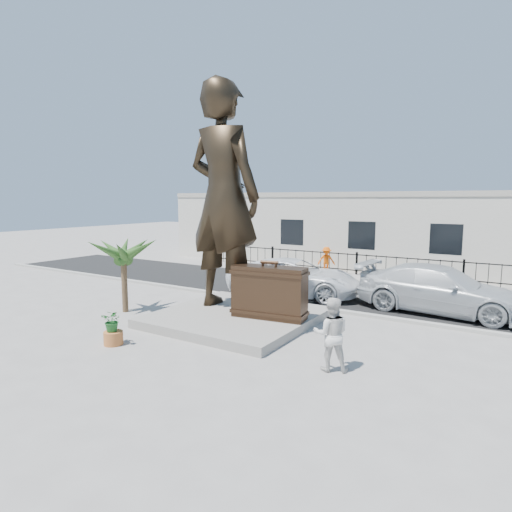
{
  "coord_description": "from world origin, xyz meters",
  "views": [
    {
      "loc": [
        7.83,
        -10.56,
        4.27
      ],
      "look_at": [
        0.0,
        2.0,
        2.3
      ],
      "focal_mm": 30.0,
      "sensor_mm": 36.0,
      "label": 1
    }
  ],
  "objects_px": {
    "tourist": "(331,334)",
    "car_white": "(294,277)",
    "statue": "(224,197)",
    "suitcase": "(269,292)"
  },
  "relations": [
    {
      "from": "statue",
      "to": "car_white",
      "type": "xyz_separation_m",
      "value": [
        0.72,
        4.26,
        -3.53
      ]
    },
    {
      "from": "statue",
      "to": "car_white",
      "type": "distance_m",
      "value": 5.58
    },
    {
      "from": "statue",
      "to": "suitcase",
      "type": "distance_m",
      "value": 3.84
    },
    {
      "from": "tourist",
      "to": "car_white",
      "type": "height_order",
      "value": "tourist"
    },
    {
      "from": "statue",
      "to": "tourist",
      "type": "distance_m",
      "value": 6.9
    },
    {
      "from": "statue",
      "to": "tourist",
      "type": "relative_size",
      "value": 4.34
    },
    {
      "from": "tourist",
      "to": "car_white",
      "type": "relative_size",
      "value": 0.32
    },
    {
      "from": "tourist",
      "to": "statue",
      "type": "bearing_deg",
      "value": -51.44
    },
    {
      "from": "suitcase",
      "to": "car_white",
      "type": "distance_m",
      "value": 4.84
    },
    {
      "from": "tourist",
      "to": "car_white",
      "type": "bearing_deg",
      "value": -80.74
    }
  ]
}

